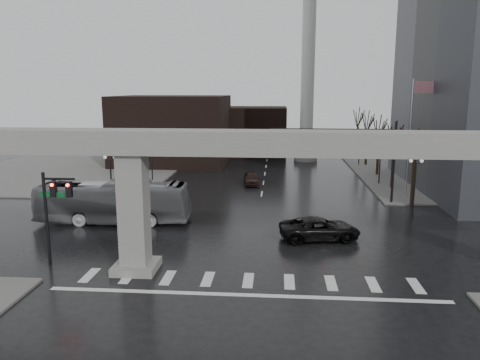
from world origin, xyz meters
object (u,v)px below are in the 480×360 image
Objects in this scene: pickup_truck at (320,229)px; city_bus at (113,202)px; far_car at (251,178)px; signal_mast_arm at (355,144)px.

city_bus reaches higher than pickup_truck.
pickup_truck is 1.37× the size of far_car.
signal_mast_arm is 2.80× the size of far_car.
signal_mast_arm is 0.96× the size of city_bus.
signal_mast_arm is 2.04× the size of pickup_truck.
city_bus reaches higher than far_car.
signal_mast_arm is at bearing -43.48° from far_car.
city_bus is at bearing 69.29° from pickup_truck.
signal_mast_arm is 13.47m from pickup_truck.
pickup_truck is (-4.17, -11.80, -5.00)m from signal_mast_arm.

